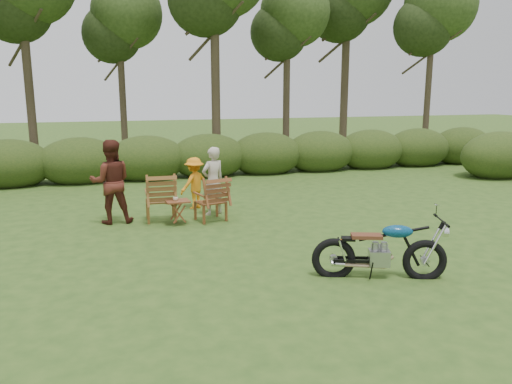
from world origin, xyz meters
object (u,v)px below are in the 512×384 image
object	(u,v)px
motorcycle	(378,277)
adult_a	(214,214)
lawn_chair_right	(211,220)
adult_b	(113,223)
child	(195,208)
side_table	(178,212)
cup	(175,199)
lawn_chair_left	(162,220)

from	to	relation	value
motorcycle	adult_a	bearing A→B (deg)	129.57
lawn_chair_right	adult_b	size ratio (longest dim) A/B	0.55
child	side_table	bearing A→B (deg)	33.96
adult_b	adult_a	bearing A→B (deg)	-177.18
lawn_chair_right	child	distance (m)	1.22
side_table	cup	bearing A→B (deg)	-176.53
child	lawn_chair_left	bearing A→B (deg)	13.17
cup	motorcycle	bearing A→B (deg)	-57.52
motorcycle	lawn_chair_left	size ratio (longest dim) A/B	1.82
lawn_chair_left	adult_b	distance (m)	1.02
adult_a	adult_b	size ratio (longest dim) A/B	0.87
motorcycle	adult_a	xyz separation A→B (m)	(-1.56, 4.55, 0.00)
cup	adult_a	bearing A→B (deg)	33.54
cup	side_table	bearing A→B (deg)	3.47
motorcycle	side_table	world-z (taller)	motorcycle
cup	adult_b	world-z (taller)	adult_b
child	adult_b	bearing A→B (deg)	-9.50
motorcycle	lawn_chair_right	xyz separation A→B (m)	(-1.73, 4.05, 0.00)
side_table	child	bearing A→B (deg)	65.68
adult_b	child	distance (m)	2.07
lawn_chair_left	cup	xyz separation A→B (m)	(0.26, -0.44, 0.56)
lawn_chair_right	adult_a	xyz separation A→B (m)	(0.17, 0.50, 0.00)
lawn_chair_left	side_table	world-z (taller)	lawn_chair_left
motorcycle	lawn_chair_right	distance (m)	4.40
adult_a	lawn_chair_right	bearing A→B (deg)	49.24
lawn_chair_right	lawn_chair_left	distance (m)	1.08
adult_b	side_table	bearing A→B (deg)	158.20
lawn_chair_right	lawn_chair_left	size ratio (longest dim) A/B	0.93
side_table	adult_a	bearing A→B (deg)	34.63
cup	child	distance (m)	1.59
adult_b	lawn_chair_right	bearing A→B (deg)	169.00
lawn_chair_right	cup	world-z (taller)	cup
lawn_chair_left	adult_b	xyz separation A→B (m)	(-1.01, 0.12, 0.00)
lawn_chair_left	adult_a	distance (m)	1.22
child	adult_a	bearing A→B (deg)	81.14
lawn_chair_right	side_table	size ratio (longest dim) A/B	1.88
lawn_chair_left	child	distance (m)	1.28
motorcycle	lawn_chair_right	world-z (taller)	motorcycle
lawn_chair_left	cup	world-z (taller)	cup
lawn_chair_left	child	xyz separation A→B (m)	(0.90, 0.90, 0.00)
lawn_chair_right	cup	xyz separation A→B (m)	(-0.77, -0.12, 0.56)
motorcycle	cup	world-z (taller)	cup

